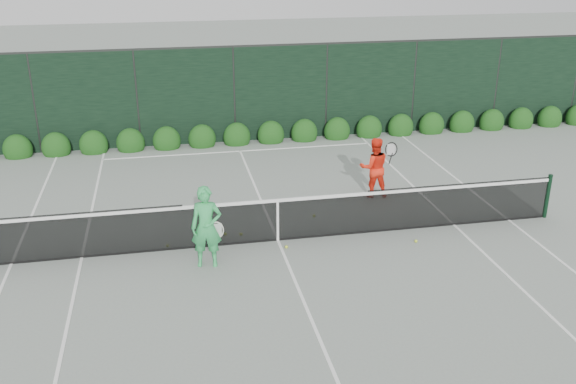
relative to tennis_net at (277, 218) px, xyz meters
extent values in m
plane|color=gray|center=(0.02, 0.00, -0.53)|extent=(80.00, 80.00, 0.00)
cylinder|color=black|center=(6.42, 0.00, 0.00)|extent=(0.10, 0.10, 1.07)
cube|color=black|center=(-4.18, 0.00, -0.02)|extent=(4.40, 0.01, 1.02)
cube|color=black|center=(0.02, 0.00, -0.05)|extent=(4.00, 0.01, 0.96)
cube|color=black|center=(4.22, 0.00, -0.02)|extent=(4.40, 0.01, 1.02)
cube|color=white|center=(0.02, 0.00, 0.41)|extent=(12.80, 0.03, 0.07)
cube|color=black|center=(0.02, 0.00, -0.51)|extent=(12.80, 0.02, 0.04)
cube|color=white|center=(0.02, 0.00, -0.07)|extent=(0.05, 0.03, 0.91)
imported|color=#34B15B|center=(-1.55, -0.81, 0.31)|extent=(0.66, 0.48, 1.68)
torus|color=silver|center=(-1.35, -0.71, 0.17)|extent=(0.30, 0.07, 0.30)
cylinder|color=black|center=(-1.35, -0.71, -0.07)|extent=(0.10, 0.03, 0.30)
imported|color=#FF2D15|center=(2.88, 2.08, 0.24)|extent=(0.80, 0.65, 1.54)
torus|color=black|center=(3.23, 1.88, 0.76)|extent=(0.30, 0.11, 0.30)
cylinder|color=black|center=(3.23, 1.88, 0.52)|extent=(0.10, 0.03, 0.30)
cube|color=white|center=(-5.46, 0.00, -0.53)|extent=(0.06, 23.77, 0.01)
cube|color=white|center=(5.51, 0.00, -0.53)|extent=(0.06, 23.77, 0.01)
cube|color=white|center=(-4.09, 0.00, -0.53)|extent=(0.06, 23.77, 0.01)
cube|color=white|center=(4.14, 0.00, -0.53)|extent=(0.06, 23.77, 0.01)
cube|color=white|center=(0.02, 11.88, -0.53)|extent=(11.03, 0.06, 0.01)
cube|color=white|center=(0.02, 6.40, -0.53)|extent=(8.23, 0.06, 0.01)
cube|color=white|center=(0.02, 0.00, -0.53)|extent=(0.06, 12.80, 0.01)
cube|color=black|center=(0.02, 7.50, 0.97)|extent=(32.00, 0.06, 3.00)
cube|color=#262826|center=(0.02, 7.50, 2.50)|extent=(32.00, 0.06, 0.06)
cylinder|color=#262826|center=(-5.98, 7.50, 0.97)|extent=(0.08, 0.08, 3.00)
cylinder|color=#262826|center=(-2.98, 7.50, 0.97)|extent=(0.08, 0.08, 3.00)
cylinder|color=#262826|center=(0.02, 7.50, 0.97)|extent=(0.08, 0.08, 3.00)
cylinder|color=#262826|center=(3.02, 7.50, 0.97)|extent=(0.08, 0.08, 3.00)
cylinder|color=#262826|center=(6.02, 7.50, 0.97)|extent=(0.08, 0.08, 3.00)
cylinder|color=#262826|center=(9.02, 7.50, 0.97)|extent=(0.08, 0.08, 3.00)
cylinder|color=#262826|center=(12.02, 7.50, 0.97)|extent=(0.08, 0.08, 3.00)
ellipsoid|color=#113B10|center=(-6.58, 7.15, -0.30)|extent=(0.86, 0.65, 0.94)
ellipsoid|color=#113B10|center=(-5.48, 7.15, -0.30)|extent=(0.86, 0.65, 0.94)
ellipsoid|color=#113B10|center=(-4.38, 7.15, -0.30)|extent=(0.86, 0.65, 0.94)
ellipsoid|color=#113B10|center=(-3.28, 7.15, -0.30)|extent=(0.86, 0.65, 0.94)
ellipsoid|color=#113B10|center=(-2.18, 7.15, -0.30)|extent=(0.86, 0.65, 0.94)
ellipsoid|color=#113B10|center=(-1.08, 7.15, -0.30)|extent=(0.86, 0.65, 0.94)
ellipsoid|color=#113B10|center=(0.02, 7.15, -0.30)|extent=(0.86, 0.65, 0.94)
ellipsoid|color=#113B10|center=(1.12, 7.15, -0.30)|extent=(0.86, 0.65, 0.94)
ellipsoid|color=#113B10|center=(2.22, 7.15, -0.30)|extent=(0.86, 0.65, 0.94)
ellipsoid|color=#113B10|center=(3.32, 7.15, -0.30)|extent=(0.86, 0.65, 0.94)
ellipsoid|color=#113B10|center=(4.42, 7.15, -0.30)|extent=(0.86, 0.65, 0.94)
ellipsoid|color=#113B10|center=(5.52, 7.15, -0.30)|extent=(0.86, 0.65, 0.94)
ellipsoid|color=#113B10|center=(6.62, 7.15, -0.30)|extent=(0.86, 0.65, 0.94)
ellipsoid|color=#113B10|center=(7.72, 7.15, -0.30)|extent=(0.86, 0.65, 0.94)
ellipsoid|color=#113B10|center=(8.82, 7.15, -0.30)|extent=(0.86, 0.65, 0.94)
ellipsoid|color=#113B10|center=(9.92, 7.15, -0.30)|extent=(0.86, 0.65, 0.94)
ellipsoid|color=#113B10|center=(11.02, 7.15, -0.30)|extent=(0.86, 0.65, 0.94)
sphere|color=#CFE532|center=(-2.34, 0.16, -0.50)|extent=(0.07, 0.07, 0.07)
sphere|color=#CFE532|center=(0.13, -0.40, -0.50)|extent=(0.07, 0.07, 0.07)
sphere|color=#CFE532|center=(1.09, 1.08, -0.50)|extent=(0.07, 0.07, 0.07)
sphere|color=#CFE532|center=(2.94, -0.68, -0.50)|extent=(0.07, 0.07, 0.07)
sphere|color=#CFE532|center=(-0.73, 0.41, -0.50)|extent=(0.07, 0.07, 0.07)
sphere|color=#CFE532|center=(-1.07, 0.49, -0.50)|extent=(0.07, 0.07, 0.07)
camera|label=1|loc=(-2.23, -12.38, 5.62)|focal=40.00mm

